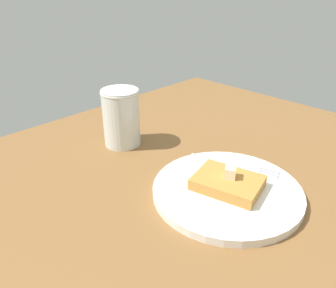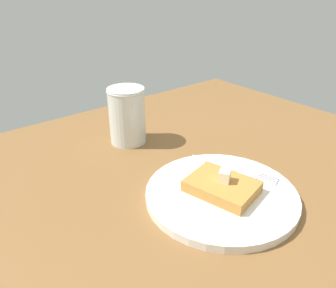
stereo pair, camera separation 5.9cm
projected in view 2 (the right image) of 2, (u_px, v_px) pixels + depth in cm
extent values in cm
cube|color=brown|center=(224.00, 192.00, 56.33)|extent=(91.58, 91.58, 2.86)
cylinder|color=white|center=(221.00, 194.00, 52.14)|extent=(24.07, 24.07, 1.32)
torus|color=navy|center=(221.00, 193.00, 52.02)|extent=(24.07, 24.07, 0.80)
cube|color=#BD8038|center=(222.00, 186.00, 51.41)|extent=(9.95, 11.91, 1.83)
cube|color=#F6EAC6|center=(225.00, 176.00, 50.68)|extent=(2.46, 2.40, 1.87)
cube|color=silver|center=(216.00, 164.00, 59.04)|extent=(4.11, 9.75, 0.36)
cube|color=silver|center=(251.00, 174.00, 56.02)|extent=(2.99, 3.36, 0.36)
cube|color=silver|center=(269.00, 177.00, 55.22)|extent=(1.35, 3.13, 0.36)
cube|color=silver|center=(268.00, 178.00, 54.81)|extent=(1.35, 3.13, 0.36)
cube|color=silver|center=(267.00, 180.00, 54.40)|extent=(1.35, 3.13, 0.36)
cube|color=silver|center=(266.00, 181.00, 53.98)|extent=(1.35, 3.13, 0.36)
cylinder|color=#441B0C|center=(128.00, 123.00, 68.43)|extent=(6.95, 6.95, 8.56)
cylinder|color=silver|center=(127.00, 116.00, 67.70)|extent=(7.56, 7.56, 11.75)
torus|color=silver|center=(126.00, 90.00, 65.20)|extent=(7.75, 7.75, 0.50)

